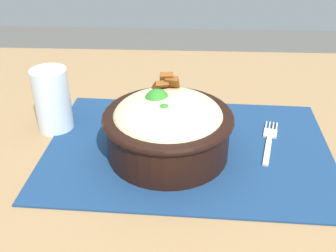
# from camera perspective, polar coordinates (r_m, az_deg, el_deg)

# --- Properties ---
(table) EXTENTS (1.18, 0.90, 0.74)m
(table) POSITION_cam_1_polar(r_m,az_deg,el_deg) (0.71, 5.25, -7.96)
(table) COLOR #99754C
(table) RESTS_ON ground_plane
(placemat) EXTENTS (0.46, 0.33, 0.00)m
(placemat) POSITION_cam_1_polar(r_m,az_deg,el_deg) (0.66, 2.77, -3.30)
(placemat) COLOR navy
(placemat) RESTS_ON table
(bowl) EXTENTS (0.23, 0.23, 0.12)m
(bowl) POSITION_cam_1_polar(r_m,az_deg,el_deg) (0.62, -0.02, 0.07)
(bowl) COLOR black
(bowl) RESTS_ON placemat
(fork) EXTENTS (0.05, 0.13, 0.00)m
(fork) POSITION_cam_1_polar(r_m,az_deg,el_deg) (0.70, 13.92, -1.92)
(fork) COLOR #BEBEBE
(fork) RESTS_ON placemat
(drinking_glass) EXTENTS (0.06, 0.06, 0.11)m
(drinking_glass) POSITION_cam_1_polar(r_m,az_deg,el_deg) (0.72, -15.73, 3.01)
(drinking_glass) COLOR silver
(drinking_glass) RESTS_ON table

